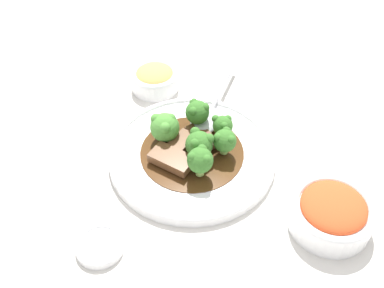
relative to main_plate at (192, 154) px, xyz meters
name	(u,v)px	position (x,y,z in m)	size (l,w,h in m)	color
ground_plane	(192,158)	(0.00, 0.00, -0.01)	(4.00, 4.00, 0.00)	silver
main_plate	(192,154)	(0.00, 0.00, 0.00)	(0.27, 0.27, 0.02)	white
beef_strip_0	(202,136)	(-0.01, 0.03, 0.01)	(0.07, 0.04, 0.01)	#56331E
beef_strip_1	(172,159)	(-0.01, -0.04, 0.02)	(0.08, 0.05, 0.02)	brown
beef_strip_2	(180,144)	(-0.02, -0.01, 0.02)	(0.04, 0.06, 0.01)	brown
broccoli_floret_0	(200,160)	(0.04, -0.03, 0.04)	(0.04, 0.04, 0.05)	#8EB756
broccoli_floret_1	(200,143)	(0.02, 0.00, 0.03)	(0.04, 0.04, 0.05)	#8EB756
broccoli_floret_2	(165,127)	(-0.05, -0.01, 0.04)	(0.05, 0.05, 0.05)	#7FA84C
broccoli_floret_3	(225,140)	(0.04, 0.03, 0.04)	(0.04, 0.04, 0.05)	#8EB756
broccoli_floret_4	(197,112)	(-0.03, 0.05, 0.04)	(0.04, 0.04, 0.05)	#7FA84C
broccoli_floret_5	(223,125)	(0.01, 0.06, 0.03)	(0.03, 0.03, 0.04)	#7FA84C
serving_spoon	(208,115)	(-0.03, 0.08, 0.02)	(0.11, 0.21, 0.01)	#B7B7BC
side_bowl_kimchi	(332,212)	(0.23, 0.04, 0.02)	(0.12, 0.12, 0.05)	white
side_bowl_appetizer	(155,78)	(-0.18, 0.09, 0.01)	(0.09, 0.09, 0.04)	white
sauce_dish	(100,246)	(0.02, -0.21, 0.00)	(0.07, 0.07, 0.01)	white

